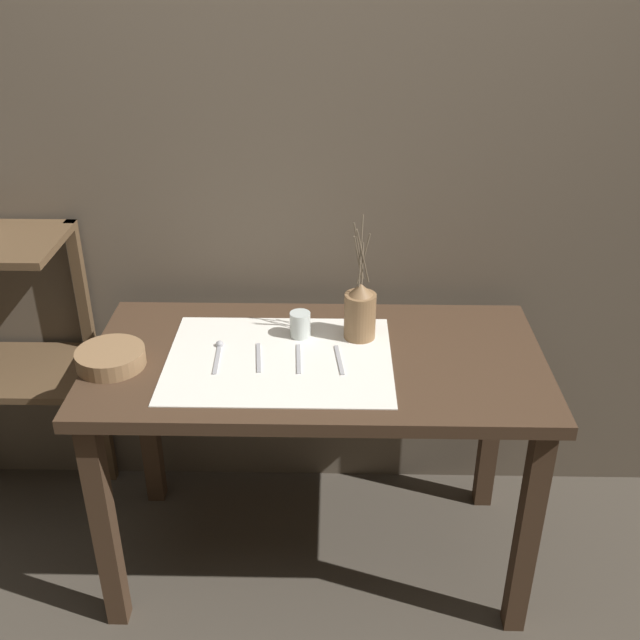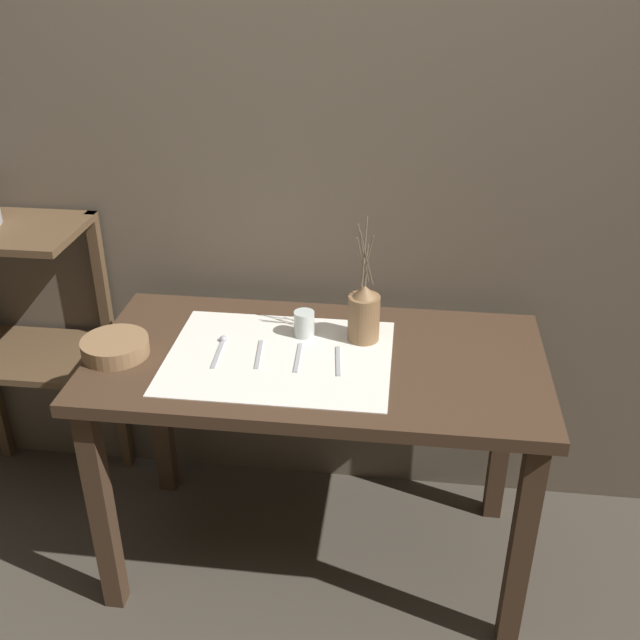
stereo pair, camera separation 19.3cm
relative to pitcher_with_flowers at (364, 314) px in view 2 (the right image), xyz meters
The scene contains 12 objects.
ground_plane 0.89m from the pitcher_with_flowers, 138.54° to the right, with size 12.00×12.00×0.00m, color #473F35.
stone_wall_back 0.48m from the pitcher_with_flowers, 110.85° to the left, with size 7.00×0.06×2.40m.
wooden_table 0.26m from the pitcher_with_flowers, 138.54° to the right, with size 1.33×0.67×0.79m.
wooden_shelf_unit 1.20m from the pitcher_with_flowers, behind, with size 0.54×0.35×1.06m.
linen_cloth 0.28m from the pitcher_with_flowers, 150.48° to the right, with size 0.65×0.50×0.00m.
pitcher_with_flowers is the anchor object (origin of this frame).
wooden_bowl 0.74m from the pitcher_with_flowers, 166.17° to the right, with size 0.20×0.20×0.05m.
glass_tumbler_near 0.19m from the pitcher_with_flowers, behind, with size 0.06×0.06×0.08m.
spoon_inner 0.43m from the pitcher_with_flowers, 167.48° to the right, with size 0.03×0.17×0.02m.
fork_inner 0.33m from the pitcher_with_flowers, 155.89° to the right, with size 0.03×0.16×0.00m.
knife_center 0.24m from the pitcher_with_flowers, 142.72° to the right, with size 0.02×0.16×0.00m.
fork_outer 0.17m from the pitcher_with_flowers, 113.65° to the right, with size 0.03×0.16×0.00m.
Camera 2 is at (0.24, -1.86, 1.91)m, focal length 42.00 mm.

